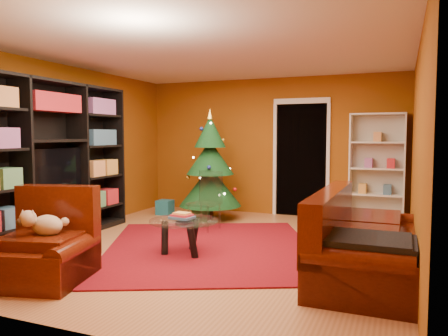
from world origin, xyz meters
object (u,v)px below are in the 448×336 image
at_px(rug, 210,248).
at_px(gift_box_green, 201,213).
at_px(coffee_table, 184,237).
at_px(christmas_tree, 210,166).
at_px(media_unit, 51,162).
at_px(white_bookshelf, 377,169).
at_px(sofa, 367,233).
at_px(gift_box_teal, 165,207).
at_px(dog, 47,225).
at_px(acrylic_chair, 204,204).
at_px(armchair, 41,244).

xyz_separation_m(rug, gift_box_green, (-0.93, 1.68, 0.13)).
bearing_deg(coffee_table, christmas_tree, 105.99).
bearing_deg(media_unit, white_bookshelf, 35.36).
bearing_deg(sofa, gift_box_teal, 58.62).
distance_m(dog, acrylic_chair, 2.85).
relative_size(white_bookshelf, armchair, 1.95).
distance_m(gift_box_green, coffee_table, 2.22).
relative_size(gift_box_green, white_bookshelf, 0.14).
distance_m(gift_box_green, armchair, 3.57).
bearing_deg(gift_box_teal, dog, -78.17).
height_order(gift_box_teal, acrylic_chair, acrylic_chair).
height_order(white_bookshelf, dog, white_bookshelf).
bearing_deg(gift_box_green, coffee_table, -70.32).
height_order(rug, white_bookshelf, white_bookshelf).
height_order(christmas_tree, sofa, christmas_tree).
xyz_separation_m(rug, coffee_table, (-0.18, -0.41, 0.22)).
xyz_separation_m(christmas_tree, dog, (-0.20, -3.70, -0.39)).
distance_m(white_bookshelf, armchair, 5.47).
height_order(media_unit, white_bookshelf, media_unit).
distance_m(rug, gift_box_teal, 2.70).
height_order(armchair, acrylic_chair, acrylic_chair).
distance_m(sofa, acrylic_chair, 2.93).
relative_size(sofa, coffee_table, 2.49).
height_order(christmas_tree, acrylic_chair, christmas_tree).
xyz_separation_m(gift_box_green, armchair, (-0.15, -3.55, 0.25)).
height_order(christmas_tree, dog, christmas_tree).
xyz_separation_m(dog, acrylic_chair, (0.50, 2.80, -0.15)).
xyz_separation_m(gift_box_green, sofa, (2.95, -2.11, 0.33)).
relative_size(rug, acrylic_chair, 3.71).
relative_size(media_unit, sofa, 1.37).
relative_size(media_unit, dog, 7.44).
distance_m(sofa, coffee_table, 2.22).
xyz_separation_m(rug, acrylic_chair, (-0.54, 0.98, 0.42)).
bearing_deg(acrylic_chair, coffee_table, -67.75).
distance_m(gift_box_teal, coffee_table, 2.91).
height_order(dog, sofa, sofa).
bearing_deg(christmas_tree, white_bookshelf, 15.21).
bearing_deg(gift_box_teal, sofa, -31.98).
bearing_deg(coffee_table, acrylic_chair, 104.51).
relative_size(white_bookshelf, acrylic_chair, 2.28).
height_order(armchair, dog, armchair).
bearing_deg(armchair, white_bookshelf, 42.03).
bearing_deg(christmas_tree, gift_box_teal, 174.52).
height_order(gift_box_teal, dog, dog).
bearing_deg(armchair, coffee_table, 44.43).
xyz_separation_m(media_unit, sofa, (4.29, 0.03, -0.67)).
bearing_deg(acrylic_chair, dog, -92.32).
height_order(gift_box_green, coffee_table, coffee_table).
bearing_deg(white_bookshelf, acrylic_chair, -145.19).
bearing_deg(white_bookshelf, armchair, -122.69).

